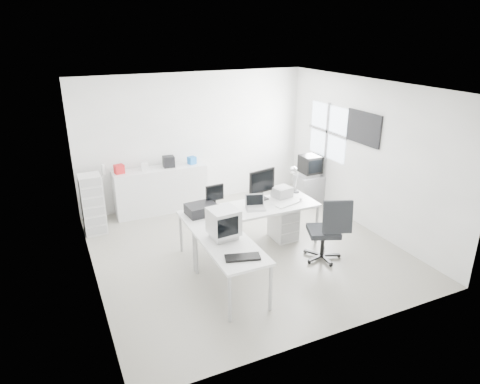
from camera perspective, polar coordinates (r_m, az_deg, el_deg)
name	(u,v)px	position (r m, az deg, el deg)	size (l,w,h in m)	color
floor	(245,249)	(7.58, 0.64, -7.56)	(5.00, 5.00, 0.01)	#B7B5A4
ceiling	(246,86)	(6.70, 0.74, 13.93)	(5.00, 5.00, 0.01)	white
back_wall	(195,139)	(9.25, -6.04, 7.00)	(5.00, 0.02, 2.80)	white
left_wall	(85,197)	(6.42, -19.91, -0.64)	(0.02, 5.00, 2.80)	white
right_wall	(366,155)	(8.36, 16.41, 4.71)	(0.02, 5.00, 2.80)	white
window	(328,132)	(9.20, 11.60, 7.89)	(0.02, 1.20, 1.10)	white
wall_picture	(364,128)	(8.29, 16.16, 8.19)	(0.04, 0.90, 0.60)	black
main_desk	(250,227)	(7.48, 1.36, -4.74)	(2.40, 0.80, 0.75)	silver
side_desk	(231,268)	(6.29, -1.23, -10.14)	(0.70, 1.40, 0.75)	silver
drawer_pedestal	(283,223)	(7.86, 5.79, -4.13)	(0.40, 0.50, 0.60)	silver
inkjet_printer	(201,209)	(7.08, -5.17, -2.31)	(0.48, 0.38, 0.17)	black
lcd_monitor_small	(215,197)	(7.26, -3.38, -0.65)	(0.32, 0.18, 0.41)	black
lcd_monitor_large	(262,185)	(7.58, 2.95, 1.00)	(0.55, 0.22, 0.57)	black
laptop	(256,203)	(7.22, 2.09, -1.51)	(0.34, 0.35, 0.22)	#B7B7BA
white_keyboard	(288,204)	(7.49, 6.36, -1.61)	(0.46, 0.14, 0.02)	silver
white_mouse	(301,199)	(7.68, 8.10, -0.99)	(0.06, 0.06, 0.06)	silver
laser_printer	(282,192)	(7.81, 5.62, 0.01)	(0.32, 0.27, 0.18)	#A4A4A4
desk_lamp	(297,179)	(7.98, 7.55, 1.72)	(0.17, 0.17, 0.52)	silver
crt_monitor	(224,226)	(6.22, -2.20, -4.50)	(0.35, 0.35, 0.40)	#B7B7BA
black_keyboard	(243,257)	(5.78, 0.34, -8.70)	(0.47, 0.19, 0.03)	black
office_chair	(324,228)	(7.17, 11.09, -4.77)	(0.64, 0.64, 1.11)	#222426
tv_cabinet	(309,189)	(9.57, 9.14, 0.43)	(0.55, 0.45, 0.60)	gray
crt_tv	(310,166)	(9.40, 9.33, 3.44)	(0.50, 0.48, 0.45)	black
sideboard	(161,190)	(9.05, -10.49, 0.29)	(1.90, 0.47, 0.95)	silver
clutter_box_a	(119,169)	(8.72, -15.81, 2.96)	(0.18, 0.16, 0.18)	red
clutter_box_b	(145,167)	(8.81, -12.60, 3.32)	(0.14, 0.12, 0.14)	silver
clutter_box_c	(169,162)	(8.91, -9.49, 4.02)	(0.23, 0.21, 0.23)	black
clutter_box_d	(192,160)	(9.06, -6.43, 4.22)	(0.15, 0.14, 0.15)	blue
clutter_bottle	(103,169)	(8.72, -17.80, 2.88)	(0.07, 0.07, 0.22)	silver
filing_cabinet	(93,204)	(8.42, -19.04, -1.55)	(0.39, 0.47, 1.12)	silver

